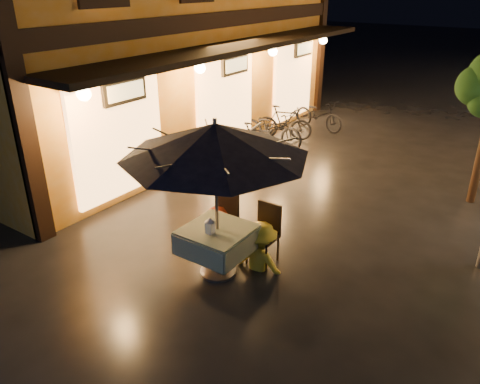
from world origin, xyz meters
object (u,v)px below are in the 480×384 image
Objects in this scene: cafe_table at (217,240)px; person_yellow at (261,225)px; patio_umbrella at (215,140)px; person_orange at (217,208)px; bicycle_0 at (248,152)px; table_lantern at (210,225)px.

person_yellow reaches higher than cafe_table.
person_yellow is (0.44, 0.53, -1.41)m from patio_umbrella.
cafe_table is 0.66× the size of person_orange.
person_orange reaches higher than cafe_table.
person_yellow is 0.92× the size of bicycle_0.
person_yellow is (0.44, 0.69, -0.18)m from table_lantern.
patio_umbrella reaches higher than cafe_table.
cafe_table is at bearing 146.47° from person_orange.
person_yellow reaches higher than bicycle_0.
person_orange is at bearing -177.53° from bicycle_0.
person_yellow is at bearing -165.13° from person_orange.
cafe_table is 0.37m from table_lantern.
table_lantern is (0.00, -0.17, -1.23)m from patio_umbrella.
person_orange is at bearing 127.64° from patio_umbrella.
patio_umbrella is at bearing 90.00° from table_lantern.
patio_umbrella is 1.67× the size of bicycle_0.
patio_umbrella is 4.73m from bicycle_0.
table_lantern is at bearing 52.69° from person_yellow.
cafe_table is 0.67× the size of person_yellow.
bicycle_0 is (-2.49, 3.37, -0.32)m from person_yellow.
cafe_table is at bearing -175.54° from bicycle_0.
bicycle_0 is (-2.06, 3.90, -0.17)m from cafe_table.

